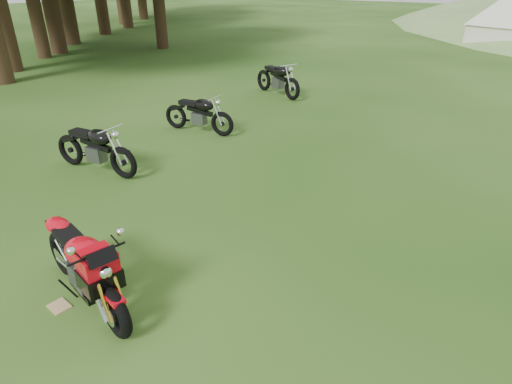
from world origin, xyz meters
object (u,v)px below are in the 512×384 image
Objects in this scene: plywood_board at (59,306)px; vintage_moto_d at (278,78)px; sport_motorcycle at (82,259)px; vintage_moto_c at (198,113)px; vintage_moto_a at (94,147)px.

plywood_board is 0.12× the size of vintage_moto_d.
sport_motorcycle reaches higher than vintage_moto_c.
vintage_moto_c is (-3.01, 4.84, -0.09)m from sport_motorcycle.
sport_motorcycle is 0.62m from plywood_board.
sport_motorcycle reaches higher than plywood_board.
vintage_moto_d is (-0.51, 3.88, 0.06)m from vintage_moto_c.
sport_motorcycle is 3.63m from vintage_moto_a.
vintage_moto_a is 1.05× the size of vintage_moto_c.
sport_motorcycle is 8.00× the size of plywood_board.
sport_motorcycle is 1.04× the size of vintage_moto_c.
vintage_moto_a is 6.61m from vintage_moto_d.
sport_motorcycle is at bearing -49.29° from vintage_moto_d.
vintage_moto_d is at bearing 86.66° from vintage_moto_c.
sport_motorcycle is at bearing 58.87° from plywood_board.
vintage_moto_c is at bearing 82.17° from vintage_moto_a.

